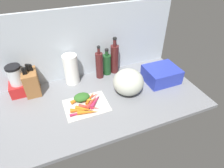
# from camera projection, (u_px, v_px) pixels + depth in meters

# --- Properties ---
(ground_plane) EXTENTS (1.70, 0.80, 0.03)m
(ground_plane) POSITION_uv_depth(u_px,v_px,m) (95.00, 101.00, 1.49)
(ground_plane) COLOR slate
(wall_back) EXTENTS (1.70, 0.03, 0.60)m
(wall_back) POSITION_uv_depth(u_px,v_px,m) (79.00, 44.00, 1.58)
(wall_back) COLOR #ADB7C1
(wall_back) RESTS_ON ground_plane
(cutting_board) EXTENTS (0.32, 0.24, 0.01)m
(cutting_board) POSITION_uv_depth(u_px,v_px,m) (86.00, 105.00, 1.43)
(cutting_board) COLOR beige
(cutting_board) RESTS_ON ground_plane
(carrot_0) EXTENTS (0.13, 0.10, 0.03)m
(carrot_0) POSITION_uv_depth(u_px,v_px,m) (85.00, 109.00, 1.37)
(carrot_0) COLOR orange
(carrot_0) RESTS_ON cutting_board
(carrot_1) EXTENTS (0.13, 0.03, 0.02)m
(carrot_1) POSITION_uv_depth(u_px,v_px,m) (79.00, 113.00, 1.34)
(carrot_1) COLOR #B2264C
(carrot_1) RESTS_ON cutting_board
(carrot_2) EXTENTS (0.16, 0.10, 0.03)m
(carrot_2) POSITION_uv_depth(u_px,v_px,m) (87.00, 100.00, 1.44)
(carrot_2) COLOR orange
(carrot_2) RESTS_ON cutting_board
(carrot_3) EXTENTS (0.15, 0.08, 0.03)m
(carrot_3) POSITION_uv_depth(u_px,v_px,m) (88.00, 112.00, 1.34)
(carrot_3) COLOR orange
(carrot_3) RESTS_ON cutting_board
(carrot_4) EXTENTS (0.11, 0.13, 0.02)m
(carrot_4) POSITION_uv_depth(u_px,v_px,m) (90.00, 98.00, 1.47)
(carrot_4) COLOR orange
(carrot_4) RESTS_ON cutting_board
(carrot_5) EXTENTS (0.17, 0.08, 0.03)m
(carrot_5) POSITION_uv_depth(u_px,v_px,m) (81.00, 98.00, 1.46)
(carrot_5) COLOR orange
(carrot_5) RESTS_ON cutting_board
(carrot_6) EXTENTS (0.15, 0.11, 0.03)m
(carrot_6) POSITION_uv_depth(u_px,v_px,m) (89.00, 107.00, 1.38)
(carrot_6) COLOR red
(carrot_6) RESTS_ON cutting_board
(carrot_7) EXTENTS (0.13, 0.13, 0.03)m
(carrot_7) POSITION_uv_depth(u_px,v_px,m) (92.00, 102.00, 1.43)
(carrot_7) COLOR red
(carrot_7) RESTS_ON cutting_board
(carrot_8) EXTENTS (0.12, 0.06, 0.03)m
(carrot_8) POSITION_uv_depth(u_px,v_px,m) (78.00, 110.00, 1.36)
(carrot_8) COLOR orange
(carrot_8) RESTS_ON cutting_board
(carrot_9) EXTENTS (0.17, 0.07, 0.02)m
(carrot_9) POSITION_uv_depth(u_px,v_px,m) (92.00, 97.00, 1.48)
(carrot_9) COLOR red
(carrot_9) RESTS_ON cutting_board
(carrot_10) EXTENTS (0.13, 0.14, 0.03)m
(carrot_10) POSITION_uv_depth(u_px,v_px,m) (96.00, 101.00, 1.44)
(carrot_10) COLOR #B2264C
(carrot_10) RESTS_ON cutting_board
(carrot_11) EXTENTS (0.11, 0.12, 0.04)m
(carrot_11) POSITION_uv_depth(u_px,v_px,m) (84.00, 99.00, 1.45)
(carrot_11) COLOR orange
(carrot_11) RESTS_ON cutting_board
(carrot_greens_pile) EXTENTS (0.12, 0.09, 0.05)m
(carrot_greens_pile) POSITION_uv_depth(u_px,v_px,m) (82.00, 97.00, 1.45)
(carrot_greens_pile) COLOR #2D6023
(carrot_greens_pile) RESTS_ON cutting_board
(winter_squash) EXTENTS (0.24, 0.24, 0.21)m
(winter_squash) POSITION_uv_depth(u_px,v_px,m) (128.00, 82.00, 1.49)
(winter_squash) COLOR #B2B7A8
(winter_squash) RESTS_ON ground_plane
(knife_block) EXTENTS (0.11, 0.17, 0.25)m
(knife_block) POSITION_uv_depth(u_px,v_px,m) (31.00, 82.00, 1.49)
(knife_block) COLOR #905E33
(knife_block) RESTS_ON ground_plane
(blender_appliance) EXTENTS (0.15, 0.15, 0.25)m
(blender_appliance) POSITION_uv_depth(u_px,v_px,m) (18.00, 82.00, 1.48)
(blender_appliance) COLOR red
(blender_appliance) RESTS_ON ground_plane
(paper_towel_roll) EXTENTS (0.12, 0.12, 0.26)m
(paper_towel_roll) POSITION_uv_depth(u_px,v_px,m) (71.00, 69.00, 1.59)
(paper_towel_roll) COLOR white
(paper_towel_roll) RESTS_ON ground_plane
(bottle_0) EXTENTS (0.07, 0.07, 0.30)m
(bottle_0) POSITION_uv_depth(u_px,v_px,m) (99.00, 65.00, 1.65)
(bottle_0) COLOR #471919
(bottle_0) RESTS_ON ground_plane
(bottle_1) EXTENTS (0.07, 0.07, 0.25)m
(bottle_1) POSITION_uv_depth(u_px,v_px,m) (107.00, 64.00, 1.71)
(bottle_1) COLOR #19421E
(bottle_1) RESTS_ON ground_plane
(bottle_2) EXTENTS (0.07, 0.07, 0.34)m
(bottle_2) POSITION_uv_depth(u_px,v_px,m) (115.00, 58.00, 1.71)
(bottle_2) COLOR #471919
(bottle_2) RESTS_ON ground_plane
(dish_rack) EXTENTS (0.28, 0.24, 0.13)m
(dish_rack) POSITION_uv_depth(u_px,v_px,m) (161.00, 74.00, 1.65)
(dish_rack) COLOR #2838AD
(dish_rack) RESTS_ON ground_plane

